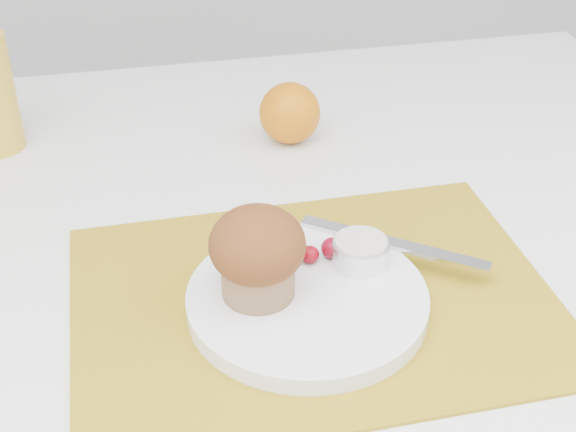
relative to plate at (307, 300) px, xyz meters
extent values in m
cube|color=#A28116|center=(0.01, 0.01, -0.01)|extent=(0.43, 0.32, 0.00)
cylinder|color=white|center=(0.00, 0.00, 0.00)|extent=(0.25, 0.25, 0.02)
cylinder|color=silver|center=(0.06, 0.03, 0.02)|extent=(0.07, 0.07, 0.02)
cylinder|color=silver|center=(0.06, 0.03, 0.03)|extent=(0.06, 0.06, 0.01)
ellipsoid|color=#5B020A|center=(0.01, 0.04, 0.02)|extent=(0.02, 0.02, 0.02)
ellipsoid|color=#55020F|center=(0.04, 0.05, 0.02)|extent=(0.02, 0.02, 0.02)
cube|color=#B3B5BC|center=(0.10, 0.05, 0.01)|extent=(0.16, 0.12, 0.00)
sphere|color=#D37007|center=(0.05, 0.32, 0.02)|extent=(0.07, 0.07, 0.07)
cylinder|color=olive|center=(-0.04, 0.01, 0.03)|extent=(0.07, 0.07, 0.03)
ellipsoid|color=#3D1C0B|center=(-0.04, 0.01, 0.06)|extent=(0.08, 0.08, 0.07)
camera|label=1|loc=(-0.13, -0.53, 0.45)|focal=50.00mm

